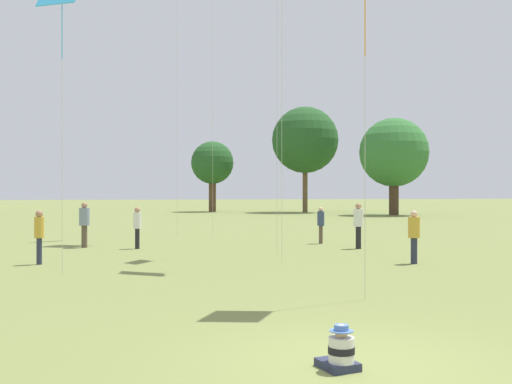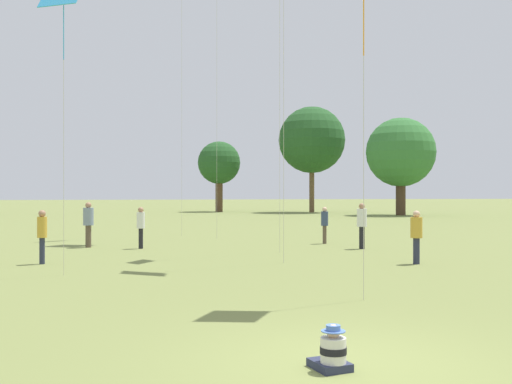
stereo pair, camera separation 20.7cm
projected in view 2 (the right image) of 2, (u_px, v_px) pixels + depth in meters
ground_plane at (352, 363)px, 7.63m from camera, size 300.00×300.00×0.00m
seated_toddler at (332, 352)px, 7.33m from camera, size 0.50×0.57×0.57m
person_standing_0 at (88, 221)px, 23.37m from camera, size 0.51×0.51×1.77m
person_standing_1 at (141, 224)px, 22.86m from camera, size 0.43×0.43×1.59m
person_standing_2 at (325, 222)px, 25.01m from camera, size 0.42×0.42×1.54m
person_standing_3 at (42, 231)px, 18.03m from camera, size 0.38×0.38×1.63m
person_standing_6 at (416, 232)px, 18.03m from camera, size 0.42×0.42×1.61m
person_standing_7 at (362, 222)px, 22.75m from camera, size 0.48×0.48×1.74m
distant_tree_1 at (312, 140)px, 62.06m from camera, size 6.91×6.91×10.98m
distant_tree_2 at (219, 163)px, 64.07m from camera, size 4.56×4.56×7.54m
distant_tree_3 at (401, 153)px, 54.45m from camera, size 6.29×6.29×8.90m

